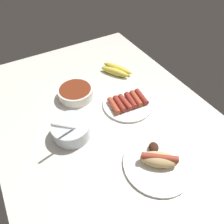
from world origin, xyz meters
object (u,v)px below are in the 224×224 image
bowl_chili (76,92)px  banana_bunch (116,70)px  plate_hotdog_assembled (158,161)px  plate_sausages (128,103)px  bowl_coleslaw (71,129)px

bowl_chili → banana_bunch: (-6.92, 26.03, -0.95)cm
plate_hotdog_assembled → bowl_chili: bearing=-166.8°
plate_sausages → bowl_chili: bearing=-132.9°
bowl_chili → banana_bunch: bearing=104.9°
plate_sausages → banana_bunch: bearing=161.4°
bowl_coleslaw → plate_sausages: size_ratio=0.68×
bowl_coleslaw → plate_hotdog_assembled: size_ratio=0.61×
bowl_coleslaw → plate_sausages: 28.67cm
banana_bunch → plate_hotdog_assembled: bearing=-15.4°
banana_bunch → plate_hotdog_assembled: size_ratio=0.72×
bowl_coleslaw → plate_sausages: (-3.16, 28.40, -2.23)cm
bowl_coleslaw → plate_hotdog_assembled: bowl_coleslaw is taller
banana_bunch → plate_hotdog_assembled: (54.27, -14.95, -0.00)cm
plate_hotdog_assembled → plate_sausages: (-30.59, 6.97, -0.46)cm
bowl_coleslaw → banana_bunch: size_ratio=0.85×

